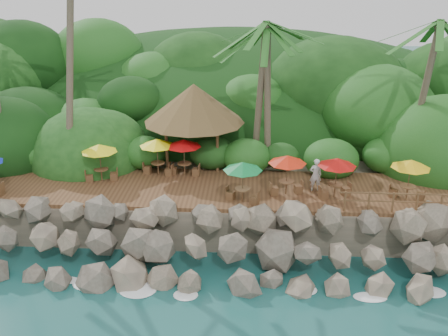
{
  "coord_description": "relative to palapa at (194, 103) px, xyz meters",
  "views": [
    {
      "loc": [
        1.45,
        -18.76,
        13.31
      ],
      "look_at": [
        0.0,
        6.0,
        3.4
      ],
      "focal_mm": 42.12,
      "sensor_mm": 36.0,
      "label": 1
    }
  ],
  "objects": [
    {
      "name": "terrace",
      "position": [
        1.9,
        -3.66,
        -3.59
      ],
      "size": [
        26.0,
        5.0,
        0.2
      ],
      "primitive_type": "cube",
      "color": "brown",
      "rests_on": "land_base"
    },
    {
      "name": "railing",
      "position": [
        10.44,
        -6.01,
        -2.89
      ],
      "size": [
        6.1,
        0.1,
        1.0
      ],
      "color": "brown",
      "rests_on": "terrace"
    },
    {
      "name": "palapa",
      "position": [
        0.0,
        0.0,
        0.0
      ],
      "size": [
        5.71,
        5.71,
        4.6
      ],
      "color": "brown",
      "rests_on": "ground"
    },
    {
      "name": "dining_clusters",
      "position": [
        2.59,
        -3.67,
        -1.78
      ],
      "size": [
        25.5,
        5.1,
        2.06
      ],
      "color": "brown",
      "rests_on": "terrace"
    },
    {
      "name": "jungle_hill",
      "position": [
        1.9,
        13.84,
        -5.79
      ],
      "size": [
        44.8,
        28.0,
        15.4
      ],
      "primitive_type": "ellipsoid",
      "color": "#143811",
      "rests_on": "ground"
    },
    {
      "name": "land_base",
      "position": [
        1.9,
        6.34,
        -4.74
      ],
      "size": [
        32.0,
        25.2,
        2.1
      ],
      "primitive_type": "cube",
      "color": "gray",
      "rests_on": "ground"
    },
    {
      "name": "waiter",
      "position": [
        6.54,
        -3.72,
        -2.63
      ],
      "size": [
        0.66,
        0.47,
        1.72
      ],
      "primitive_type": "imported",
      "rotation": [
        0.0,
        0.0,
        3.24
      ],
      "color": "silver",
      "rests_on": "terrace"
    },
    {
      "name": "jungle_foliage",
      "position": [
        1.9,
        5.34,
        -5.79
      ],
      "size": [
        44.0,
        16.0,
        12.0
      ],
      "primitive_type": null,
      "color": "#143811",
      "rests_on": "ground"
    },
    {
      "name": "ground",
      "position": [
        1.9,
        -9.66,
        -5.79
      ],
      "size": [
        140.0,
        140.0,
        0.0
      ],
      "primitive_type": "plane",
      "color": "#19514F",
      "rests_on": "ground"
    },
    {
      "name": "seawall",
      "position": [
        1.9,
        -7.66,
        -4.64
      ],
      "size": [
        29.0,
        4.0,
        2.3
      ],
      "primitive_type": null,
      "color": "gray",
      "rests_on": "ground"
    },
    {
      "name": "foam_line",
      "position": [
        1.9,
        -9.36,
        -5.76
      ],
      "size": [
        25.2,
        0.8,
        0.06
      ],
      "color": "white",
      "rests_on": "ground"
    }
  ]
}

